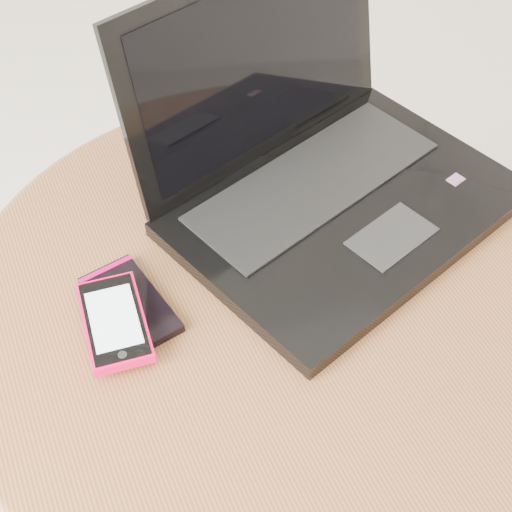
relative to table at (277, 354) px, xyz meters
name	(u,v)px	position (x,y,z in m)	size (l,w,h in m)	color
table	(277,354)	(0.00, 0.00, 0.00)	(0.70, 0.70, 0.55)	#512514
laptop	(320,168)	(0.10, 0.11, 0.16)	(0.45, 0.41, 0.24)	black
phone_black	(130,304)	(-0.15, 0.04, 0.12)	(0.08, 0.13, 0.01)	black
phone_pink	(114,322)	(-0.17, 0.02, 0.14)	(0.07, 0.12, 0.01)	#F20545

